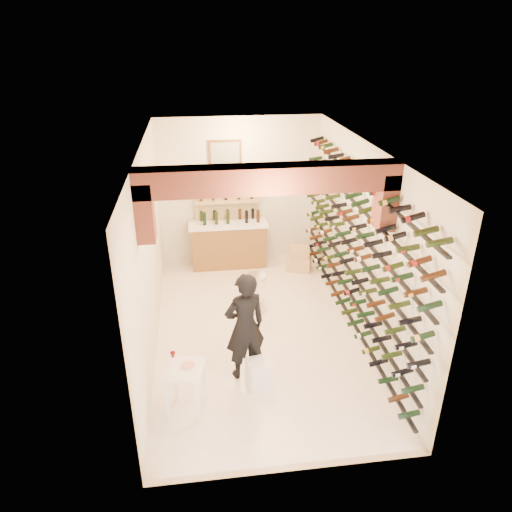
{
  "coord_description": "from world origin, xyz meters",
  "views": [
    {
      "loc": [
        -0.96,
        -6.96,
        4.76
      ],
      "look_at": [
        0.0,
        0.3,
        1.3
      ],
      "focal_mm": 33.46,
      "sensor_mm": 36.0,
      "label": 1
    }
  ],
  "objects_px": {
    "chrome_barstool": "(256,290)",
    "crate_lower": "(299,263)",
    "tasting_table": "(185,376)",
    "white_stool": "(259,373)",
    "wine_rack": "(350,245)",
    "back_counter": "(228,243)",
    "person": "(245,326)"
  },
  "relations": [
    {
      "from": "chrome_barstool",
      "to": "tasting_table",
      "type": "bearing_deg",
      "value": -117.67
    },
    {
      "from": "back_counter",
      "to": "crate_lower",
      "type": "relative_size",
      "value": 3.29
    },
    {
      "from": "white_stool",
      "to": "crate_lower",
      "type": "xyz_separation_m",
      "value": [
        1.38,
        3.62,
        -0.05
      ]
    },
    {
      "from": "person",
      "to": "chrome_barstool",
      "type": "xyz_separation_m",
      "value": [
        0.41,
        1.79,
        -0.42
      ]
    },
    {
      "from": "tasting_table",
      "to": "crate_lower",
      "type": "distance_m",
      "value": 4.72
    },
    {
      "from": "wine_rack",
      "to": "chrome_barstool",
      "type": "height_order",
      "value": "wine_rack"
    },
    {
      "from": "white_stool",
      "to": "person",
      "type": "xyz_separation_m",
      "value": [
        -0.18,
        0.28,
        0.65
      ]
    },
    {
      "from": "white_stool",
      "to": "wine_rack",
      "type": "bearing_deg",
      "value": 39.75
    },
    {
      "from": "back_counter",
      "to": "chrome_barstool",
      "type": "height_order",
      "value": "back_counter"
    },
    {
      "from": "wine_rack",
      "to": "white_stool",
      "type": "relative_size",
      "value": 13.68
    },
    {
      "from": "back_counter",
      "to": "tasting_table",
      "type": "relative_size",
      "value": 1.91
    },
    {
      "from": "wine_rack",
      "to": "chrome_barstool",
      "type": "distance_m",
      "value": 1.96
    },
    {
      "from": "wine_rack",
      "to": "back_counter",
      "type": "distance_m",
      "value": 3.38
    },
    {
      "from": "back_counter",
      "to": "tasting_table",
      "type": "height_order",
      "value": "back_counter"
    },
    {
      "from": "back_counter",
      "to": "white_stool",
      "type": "relative_size",
      "value": 4.08
    },
    {
      "from": "person",
      "to": "crate_lower",
      "type": "relative_size",
      "value": 3.33
    },
    {
      "from": "white_stool",
      "to": "back_counter",
      "type": "bearing_deg",
      "value": 91.7
    },
    {
      "from": "wine_rack",
      "to": "back_counter",
      "type": "xyz_separation_m",
      "value": [
        -1.83,
        2.65,
        -1.02
      ]
    },
    {
      "from": "tasting_table",
      "to": "white_stool",
      "type": "relative_size",
      "value": 2.14
    },
    {
      "from": "back_counter",
      "to": "crate_lower",
      "type": "bearing_deg",
      "value": -16.66
    },
    {
      "from": "back_counter",
      "to": "person",
      "type": "distance_m",
      "value": 3.8
    },
    {
      "from": "back_counter",
      "to": "chrome_barstool",
      "type": "bearing_deg",
      "value": -80.0
    },
    {
      "from": "white_stool",
      "to": "person",
      "type": "height_order",
      "value": "person"
    },
    {
      "from": "person",
      "to": "crate_lower",
      "type": "distance_m",
      "value": 3.75
    },
    {
      "from": "chrome_barstool",
      "to": "crate_lower",
      "type": "relative_size",
      "value": 1.46
    },
    {
      "from": "back_counter",
      "to": "crate_lower",
      "type": "xyz_separation_m",
      "value": [
        1.5,
        -0.45,
        -0.38
      ]
    },
    {
      "from": "crate_lower",
      "to": "tasting_table",
      "type": "bearing_deg",
      "value": -121.22
    },
    {
      "from": "wine_rack",
      "to": "person",
      "type": "relative_size",
      "value": 3.32
    },
    {
      "from": "person",
      "to": "back_counter",
      "type": "bearing_deg",
      "value": -108.16
    },
    {
      "from": "person",
      "to": "crate_lower",
      "type": "bearing_deg",
      "value": -132.25
    },
    {
      "from": "crate_lower",
      "to": "back_counter",
      "type": "bearing_deg",
      "value": 163.34
    },
    {
      "from": "white_stool",
      "to": "chrome_barstool",
      "type": "height_order",
      "value": "chrome_barstool"
    }
  ]
}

